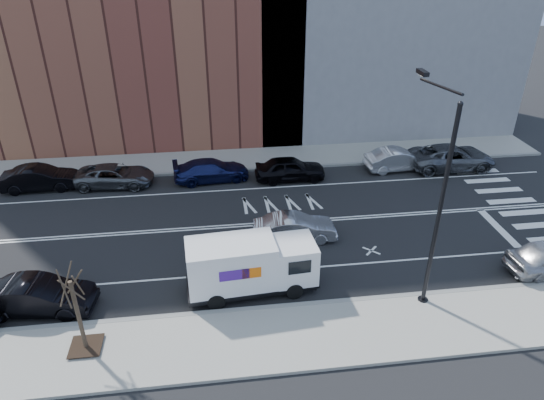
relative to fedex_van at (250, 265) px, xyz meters
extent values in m
plane|color=black|center=(0.37, 5.60, -1.38)|extent=(120.00, 120.00, 0.00)
cube|color=gray|center=(0.37, -3.20, -1.31)|extent=(44.00, 3.60, 0.15)
cube|color=gray|center=(0.37, 14.40, -1.31)|extent=(44.00, 3.60, 0.15)
cube|color=gray|center=(0.37, -1.40, -1.30)|extent=(44.00, 0.25, 0.17)
cube|color=gray|center=(0.37, 12.60, -1.30)|extent=(44.00, 0.25, 0.17)
cylinder|color=black|center=(7.37, -1.80, 3.12)|extent=(0.18, 0.18, 9.00)
cylinder|color=black|center=(7.37, -1.80, -1.28)|extent=(0.44, 0.44, 0.20)
sphere|color=black|center=(7.37, -1.80, 7.57)|extent=(0.20, 0.20, 0.20)
cylinder|color=black|center=(7.37, -0.10, 7.72)|extent=(0.11, 3.49, 0.48)
cube|color=black|center=(7.37, 1.60, 7.82)|extent=(0.25, 0.80, 0.18)
cube|color=#FFF2CC|center=(7.37, 1.60, 7.72)|extent=(0.18, 0.55, 0.03)
cube|color=black|center=(-6.63, -2.80, -1.15)|extent=(1.20, 1.20, 0.04)
cylinder|color=#382B1E|center=(-6.63, -2.80, 0.37)|extent=(0.16, 0.16, 3.20)
cylinder|color=#382B1E|center=(-6.38, -2.80, 1.77)|extent=(0.06, 0.80, 1.44)
cylinder|color=#382B1E|center=(-6.56, -2.56, 1.77)|extent=(0.81, 0.31, 1.19)
cylinder|color=#382B1E|center=(-6.84, -2.65, 1.77)|extent=(0.58, 0.76, 1.50)
cylinder|color=#382B1E|center=(-6.84, -2.95, 1.77)|extent=(0.47, 0.61, 1.37)
cylinder|color=#382B1E|center=(-6.56, -3.04, 1.77)|extent=(0.72, 0.29, 1.13)
cube|color=black|center=(-0.02, 0.00, -0.97)|extent=(5.76, 2.33, 0.27)
cube|color=silver|center=(1.97, 0.15, 0.03)|extent=(1.96, 2.08, 1.82)
cube|color=black|center=(2.90, 0.22, 0.30)|extent=(0.18, 1.68, 0.86)
cube|color=black|center=(2.05, -0.84, 0.30)|extent=(1.00, 0.11, 0.64)
cube|color=black|center=(1.90, 1.14, 0.30)|extent=(1.00, 0.11, 0.64)
cube|color=black|center=(2.86, 0.22, -0.88)|extent=(0.27, 1.82, 0.32)
cube|color=silver|center=(-0.83, -0.06, 0.21)|extent=(3.95, 2.28, 2.09)
cube|color=#47198C|center=(-0.76, -1.08, 0.34)|extent=(1.27, 0.11, 0.50)
cube|color=orange|center=(-0.03, -1.02, 0.34)|extent=(0.82, 0.08, 0.50)
cube|color=#47198C|center=(-0.91, 0.95, 0.34)|extent=(1.27, 0.11, 0.50)
cube|color=orange|center=(-0.18, 1.01, 0.34)|extent=(0.82, 0.08, 0.50)
cylinder|color=black|center=(1.86, -0.77, -1.00)|extent=(0.78, 0.31, 0.76)
cylinder|color=black|center=(1.73, 1.04, -1.00)|extent=(0.78, 0.31, 0.76)
cylinder|color=black|center=(-1.58, -1.03, -1.00)|extent=(0.78, 0.31, 0.76)
cylinder|color=black|center=(-1.71, 0.78, -1.00)|extent=(0.78, 0.31, 0.76)
imported|color=black|center=(-12.20, 11.61, -0.62)|extent=(4.65, 1.77, 1.52)
imported|color=#4D5055|center=(-7.63, 11.54, -0.70)|extent=(5.03, 2.60, 1.36)
imported|color=#151B4C|center=(-1.53, 11.51, -0.68)|extent=(5.01, 2.44, 1.41)
imported|color=black|center=(3.57, 10.95, -0.61)|extent=(4.54, 1.84, 1.55)
imported|color=silver|center=(11.09, 11.52, -0.64)|extent=(4.63, 1.94, 1.49)
imported|color=#515359|center=(14.77, 11.26, -0.57)|extent=(5.87, 2.76, 1.62)
imported|color=#ABACB0|center=(2.66, 3.83, -0.68)|extent=(4.29, 1.51, 1.41)
imported|color=black|center=(-9.00, -0.18, -0.62)|extent=(4.76, 2.11, 1.52)
camera|label=1|loc=(-1.28, -17.25, 12.76)|focal=32.00mm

